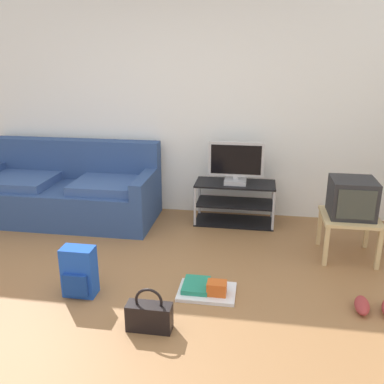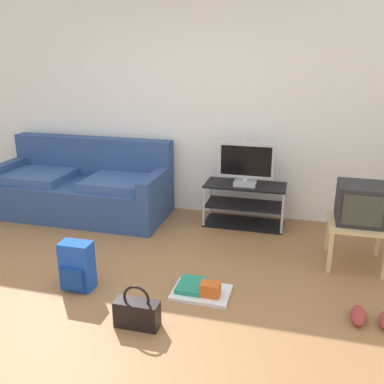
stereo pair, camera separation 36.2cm
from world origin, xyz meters
TOP-DOWN VIEW (x-y plane):
  - ground_plane at (0.00, 0.00)m, footprint 9.00×9.80m
  - wall_back at (0.00, 2.45)m, footprint 9.00×0.10m
  - couch at (-1.18, 1.94)m, footprint 2.12×0.92m
  - tv_stand at (0.82, 2.09)m, footprint 0.92×0.42m
  - flat_tv at (0.82, 2.07)m, footprint 0.63×0.22m
  - side_table at (1.97, 1.38)m, footprint 0.53×0.53m
  - crt_tv at (1.97, 1.40)m, footprint 0.41×0.41m
  - backpack at (-0.35, 0.31)m, footprint 0.27×0.23m
  - handbag at (0.34, -0.06)m, footprint 0.33×0.13m
  - sneakers_pair at (2.03, 0.43)m, footprint 0.36×0.28m
  - floor_tray at (0.68, 0.48)m, footprint 0.48×0.34m

SIDE VIEW (x-z plane):
  - ground_plane at x=0.00m, z-range -0.02..0.00m
  - floor_tray at x=0.68m, z-range -0.03..0.11m
  - sneakers_pair at x=2.03m, z-range 0.00..0.09m
  - handbag at x=0.34m, z-range -0.05..0.28m
  - backpack at x=-0.35m, z-range 0.00..0.42m
  - tv_stand at x=0.82m, z-range 0.00..0.49m
  - couch at x=-1.18m, z-range -0.13..0.78m
  - side_table at x=1.97m, z-range 0.15..0.58m
  - crt_tv at x=1.97m, z-range 0.43..0.79m
  - flat_tv at x=0.82m, z-range 0.49..0.97m
  - wall_back at x=0.00m, z-range 0.00..2.70m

